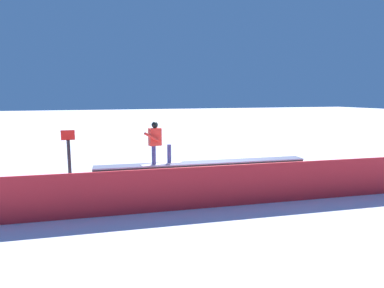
% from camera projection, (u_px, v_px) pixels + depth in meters
% --- Properties ---
extents(ground_plane, '(120.00, 120.00, 0.00)m').
position_uv_depth(ground_plane, '(204.00, 178.00, 11.58)').
color(ground_plane, white).
extents(grind_box, '(7.57, 1.18, 0.59)m').
position_uv_depth(grind_box, '(204.00, 171.00, 11.54)').
color(grind_box, black).
rests_on(grind_box, ground_plane).
extents(snowboarder, '(1.48, 0.59, 1.46)m').
position_uv_depth(snowboarder, '(157.00, 141.00, 10.96)').
color(snowboarder, silver).
rests_on(snowboarder, grind_box).
extents(safety_fence, '(13.01, 1.12, 1.11)m').
position_uv_depth(safety_fence, '(243.00, 185.00, 8.67)').
color(safety_fence, red).
rests_on(safety_fence, ground_plane).
extents(trail_marker, '(0.40, 0.10, 1.88)m').
position_uv_depth(trail_marker, '(69.00, 158.00, 9.95)').
color(trail_marker, '#262628').
rests_on(trail_marker, ground_plane).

